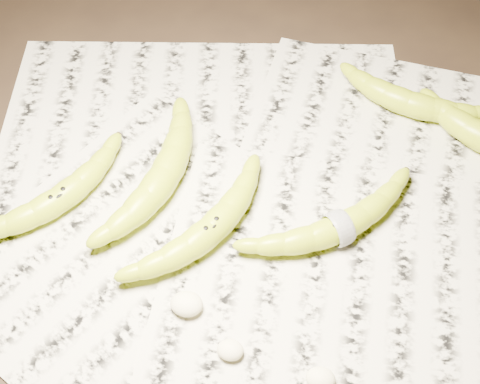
% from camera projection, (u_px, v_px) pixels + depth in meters
% --- Properties ---
extents(ground, '(3.00, 3.00, 0.00)m').
position_uv_depth(ground, '(253.00, 228.00, 0.81)').
color(ground, black).
rests_on(ground, ground).
extents(newspaper_patch, '(0.90, 0.70, 0.01)m').
position_uv_depth(newspaper_patch, '(284.00, 233.00, 0.80)').
color(newspaper_patch, beige).
rests_on(newspaper_patch, ground).
extents(banana_left_a, '(0.16, 0.19, 0.03)m').
position_uv_depth(banana_left_a, '(58.00, 198.00, 0.81)').
color(banana_left_a, '#A7B917').
rests_on(banana_left_a, newspaper_patch).
extents(banana_left_b, '(0.11, 0.22, 0.04)m').
position_uv_depth(banana_left_b, '(164.00, 174.00, 0.82)').
color(banana_left_b, '#A7B917').
rests_on(banana_left_b, newspaper_patch).
extents(banana_center, '(0.16, 0.20, 0.04)m').
position_uv_depth(banana_center, '(210.00, 229.00, 0.78)').
color(banana_center, '#A7B917').
rests_on(banana_center, newspaper_patch).
extents(banana_taped, '(0.20, 0.17, 0.04)m').
position_uv_depth(banana_taped, '(339.00, 227.00, 0.78)').
color(banana_taped, '#A7B917').
rests_on(banana_taped, newspaper_patch).
extents(banana_upper_a, '(0.19, 0.10, 0.04)m').
position_uv_depth(banana_upper_a, '(409.00, 101.00, 0.90)').
color(banana_upper_a, '#A7B917').
rests_on(banana_upper_a, newspaper_patch).
extents(measuring_tape, '(0.03, 0.04, 0.04)m').
position_uv_depth(measuring_tape, '(339.00, 227.00, 0.78)').
color(measuring_tape, white).
rests_on(measuring_tape, newspaper_patch).
extents(flesh_chunk_a, '(0.04, 0.03, 0.02)m').
position_uv_depth(flesh_chunk_a, '(186.00, 302.00, 0.73)').
color(flesh_chunk_a, '#F3ECBC').
rests_on(flesh_chunk_a, newspaper_patch).
extents(flesh_chunk_b, '(0.03, 0.02, 0.02)m').
position_uv_depth(flesh_chunk_b, '(230.00, 349.00, 0.70)').
color(flesh_chunk_b, '#F3ECBC').
rests_on(flesh_chunk_b, newspaper_patch).
extents(flesh_chunk_c, '(0.03, 0.03, 0.02)m').
position_uv_depth(flesh_chunk_c, '(321.00, 377.00, 0.69)').
color(flesh_chunk_c, '#F3ECBC').
rests_on(flesh_chunk_c, newspaper_patch).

